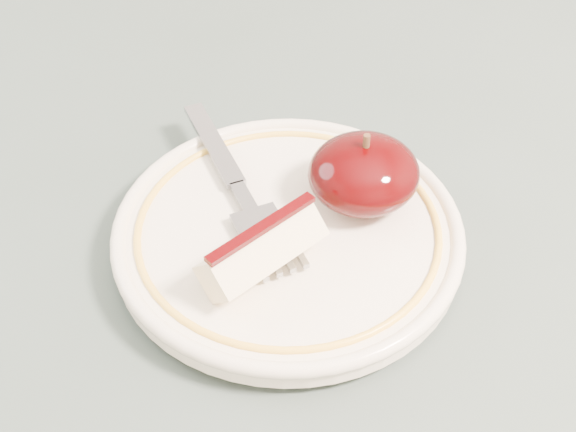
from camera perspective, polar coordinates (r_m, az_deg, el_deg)
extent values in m
cylinder|color=brown|center=(1.14, 15.79, 2.08)|extent=(0.05, 0.05, 0.71)
cube|color=#3E4D46|center=(0.49, 1.88, -3.44)|extent=(0.90, 0.90, 0.04)
cylinder|color=beige|center=(0.47, 0.00, -2.18)|extent=(0.11, 0.11, 0.01)
cylinder|color=beige|center=(0.46, 0.00, -1.41)|extent=(0.20, 0.20, 0.01)
torus|color=beige|center=(0.46, 0.00, -0.98)|extent=(0.20, 0.20, 0.01)
torus|color=yellow|center=(0.46, 0.00, -0.86)|extent=(0.18, 0.18, 0.00)
ellipsoid|color=black|center=(0.46, 5.40, 3.03)|extent=(0.07, 0.06, 0.04)
cylinder|color=#472D19|center=(0.45, 5.60, 5.20)|extent=(0.00, 0.00, 0.01)
cube|color=beige|center=(0.43, -1.83, -2.47)|extent=(0.08, 0.06, 0.03)
cube|color=#340103|center=(0.41, -1.88, -0.86)|extent=(0.07, 0.04, 0.00)
cube|color=gray|center=(0.51, -5.31, 5.13)|extent=(0.03, 0.09, 0.00)
cube|color=gray|center=(0.47, -3.18, 1.36)|extent=(0.01, 0.03, 0.00)
cube|color=gray|center=(0.46, -2.19, -0.39)|extent=(0.03, 0.02, 0.00)
cube|color=gray|center=(0.44, 0.45, -2.13)|extent=(0.01, 0.03, 0.00)
cube|color=gray|center=(0.44, -0.49, -2.42)|extent=(0.01, 0.03, 0.00)
cube|color=gray|center=(0.44, -1.43, -2.71)|extent=(0.01, 0.03, 0.00)
cube|color=gray|center=(0.44, -2.38, -3.00)|extent=(0.01, 0.03, 0.00)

